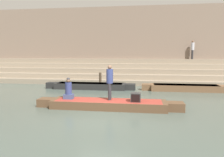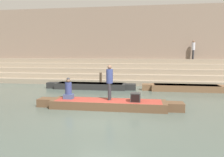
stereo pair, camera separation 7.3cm
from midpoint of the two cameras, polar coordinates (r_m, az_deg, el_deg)
name	(u,v)px [view 1 (the left image)]	position (r m, az deg, el deg)	size (l,w,h in m)	color
ground_plane	(103,116)	(9.16, -2.57, -9.83)	(120.00, 120.00, 0.00)	#47544C
ghat_steps	(125,74)	(19.62, 3.40, 1.23)	(36.00, 3.59, 2.08)	gray
back_wall	(127,44)	(21.46, 3.89, 8.87)	(34.20, 1.28, 6.96)	#7F6B5B
rowboat_main	(108,104)	(10.39, -1.17, -6.66)	(6.91, 1.36, 0.38)	brown
person_standing	(110,80)	(10.32, -0.80, -0.34)	(0.32, 0.32, 1.66)	#28282D
person_rowing	(68,90)	(10.83, -11.49, -3.02)	(0.45, 0.35, 1.04)	#3D4C75
tv_set	(136,97)	(10.10, 6.00, -4.86)	(0.45, 0.47, 0.41)	#2D2D2D
moored_boat_shore	(185,88)	(15.94, 18.50, -2.26)	(6.01, 1.17, 0.43)	brown
moored_boat_distant	(90,86)	(16.04, -5.88, -1.90)	(6.59, 1.17, 0.43)	black
mooring_post	(100,80)	(16.52, -3.20, -0.42)	(0.19, 0.19, 1.15)	#473828
person_on_steps	(193,48)	(20.86, 20.19, 7.43)	(0.30, 0.30, 1.66)	#28282D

